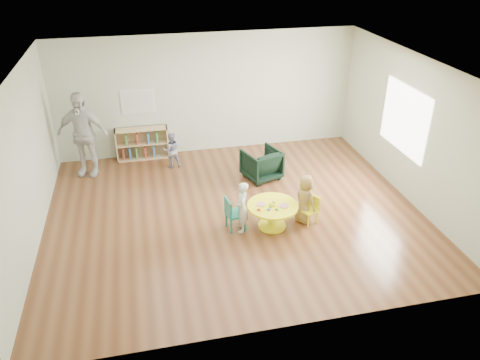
{
  "coord_description": "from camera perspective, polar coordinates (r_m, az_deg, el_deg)",
  "views": [
    {
      "loc": [
        -1.55,
        -7.42,
        4.82
      ],
      "look_at": [
        0.04,
        -0.3,
        0.86
      ],
      "focal_mm": 35.0,
      "sensor_mm": 36.0,
      "label": 1
    }
  ],
  "objects": [
    {
      "name": "toddler",
      "position": [
        10.63,
        -8.35,
        3.64
      ],
      "size": [
        0.41,
        0.33,
        0.82
      ],
      "primitive_type": "imported",
      "rotation": [
        0.0,
        0.0,
        3.18
      ],
      "color": "#1D2148",
      "rests_on": "ground"
    },
    {
      "name": "kid_chair_right",
      "position": [
        8.66,
        8.6,
        -3.44
      ],
      "size": [
        0.38,
        0.38,
        0.53
      ],
      "rotation": [
        0.0,
        0.0,
        1.99
      ],
      "color": "#FFFA15",
      "rests_on": "ground"
    },
    {
      "name": "armchair",
      "position": [
        10.07,
        2.63,
        1.95
      ],
      "size": [
        0.9,
        0.91,
        0.66
      ],
      "primitive_type": "imported",
      "rotation": [
        0.0,
        0.0,
        3.47
      ],
      "color": "black",
      "rests_on": "ground"
    },
    {
      "name": "activity_table",
      "position": [
        8.44,
        3.98,
        -3.87
      ],
      "size": [
        0.92,
        0.92,
        0.5
      ],
      "rotation": [
        0.0,
        0.0,
        -0.17
      ],
      "color": "#FFFA15",
      "rests_on": "ground"
    },
    {
      "name": "alphabet_poster",
      "position": [
        10.97,
        -12.36,
        9.36
      ],
      "size": [
        0.74,
        0.01,
        0.54
      ],
      "color": "white",
      "rests_on": "ground"
    },
    {
      "name": "child_right",
      "position": [
        8.57,
        7.93,
        -2.31
      ],
      "size": [
        0.45,
        0.54,
        0.95
      ],
      "primitive_type": "imported",
      "rotation": [
        0.0,
        0.0,
        1.94
      ],
      "color": "yellow",
      "rests_on": "ground"
    },
    {
      "name": "child_left",
      "position": [
        8.24,
        0.23,
        -3.35
      ],
      "size": [
        0.31,
        0.39,
        0.96
      ],
      "primitive_type": "imported",
      "rotation": [
        0.0,
        0.0,
        -1.82
      ],
      "color": "silver",
      "rests_on": "ground"
    },
    {
      "name": "room",
      "position": [
        8.13,
        -0.66,
        7.36
      ],
      "size": [
        7.1,
        7.0,
        2.8
      ],
      "color": "#59331C",
      "rests_on": "ground"
    },
    {
      "name": "kid_chair_left",
      "position": [
        8.35,
        -0.82,
        -4.03
      ],
      "size": [
        0.38,
        0.38,
        0.62
      ],
      "rotation": [
        0.0,
        0.0,
        -1.44
      ],
      "color": "#167D68",
      "rests_on": "ground"
    },
    {
      "name": "adult_caretaker",
      "position": [
        10.54,
        -18.63,
        5.29
      ],
      "size": [
        1.18,
        0.76,
        1.87
      ],
      "primitive_type": "imported",
      "rotation": [
        0.0,
        0.0,
        -0.3
      ],
      "color": "silver",
      "rests_on": "ground"
    },
    {
      "name": "bookshelf",
      "position": [
        11.2,
        -11.9,
        4.4
      ],
      "size": [
        1.2,
        0.3,
        0.75
      ],
      "color": "tan",
      "rests_on": "ground"
    }
  ]
}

